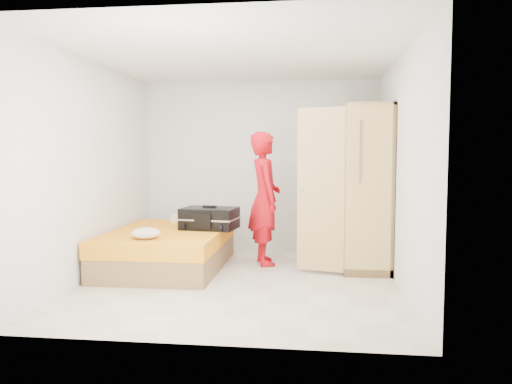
# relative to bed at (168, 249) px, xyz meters

# --- Properties ---
(room) EXTENTS (4.00, 4.02, 2.60)m
(room) POSITION_rel_bed_xyz_m (1.05, -0.52, 1.05)
(room) COLOR beige
(room) RESTS_ON ground
(bed) EXTENTS (1.42, 2.02, 0.50)m
(bed) POSITION_rel_bed_xyz_m (0.00, 0.00, 0.00)
(bed) COLOR #885F3E
(bed) RESTS_ON ground
(wardrobe) EXTENTS (1.16, 1.20, 2.10)m
(wardrobe) POSITION_rel_bed_xyz_m (2.50, 0.34, 0.75)
(wardrobe) COLOR #E6C270
(wardrobe) RESTS_ON ground
(person) EXTENTS (0.60, 0.75, 1.78)m
(person) POSITION_rel_bed_xyz_m (1.23, 0.42, 0.64)
(person) COLOR red
(person) RESTS_ON ground
(suitcase) EXTENTS (0.78, 0.62, 0.31)m
(suitcase) POSITION_rel_bed_xyz_m (0.52, 0.18, 0.39)
(suitcase) COLOR black
(suitcase) RESTS_ON bed
(round_cushion) EXTENTS (0.34, 0.34, 0.13)m
(round_cushion) POSITION_rel_bed_xyz_m (-0.06, -0.67, 0.31)
(round_cushion) COLOR white
(round_cushion) RESTS_ON bed
(pillow) EXTENTS (0.55, 0.36, 0.09)m
(pillow) POSITION_rel_bed_xyz_m (0.06, 0.85, 0.29)
(pillow) COLOR white
(pillow) RESTS_ON bed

